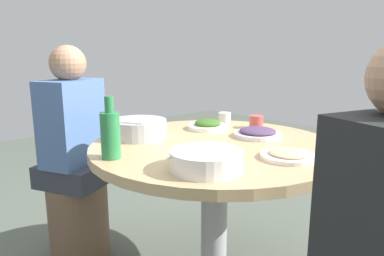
% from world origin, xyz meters
% --- Properties ---
extents(round_dining_table, '(1.14, 1.14, 0.76)m').
position_xyz_m(round_dining_table, '(0.00, 0.00, 0.64)').
color(round_dining_table, '#99999E').
rests_on(round_dining_table, ground).
extents(rice_bowl, '(0.28, 0.28, 0.10)m').
position_xyz_m(rice_bowl, '(0.20, -0.33, 0.80)').
color(rice_bowl, '#B2B5BA').
rests_on(rice_bowl, round_dining_table).
extents(soup_bowl, '(0.27, 0.26, 0.07)m').
position_xyz_m(soup_bowl, '(0.30, 0.25, 0.79)').
color(soup_bowl, white).
rests_on(soup_bowl, round_dining_table).
extents(dish_eggplant, '(0.23, 0.23, 0.05)m').
position_xyz_m(dish_eggplant, '(-0.25, 0.05, 0.78)').
color(dish_eggplant, silver).
rests_on(dish_eggplant, round_dining_table).
extents(dish_greens, '(0.22, 0.22, 0.05)m').
position_xyz_m(dish_greens, '(-0.19, -0.24, 0.78)').
color(dish_greens, white).
rests_on(dish_greens, round_dining_table).
extents(dish_noodles, '(0.22, 0.22, 0.04)m').
position_xyz_m(dish_noodles, '(-0.04, 0.36, 0.77)').
color(dish_noodles, white).
rests_on(dish_noodles, round_dining_table).
extents(green_bottle, '(0.08, 0.08, 0.25)m').
position_xyz_m(green_bottle, '(0.47, -0.11, 0.86)').
color(green_bottle, '#297C42').
rests_on(green_bottle, round_dining_table).
extents(tea_cup_near, '(0.07, 0.07, 0.06)m').
position_xyz_m(tea_cup_near, '(-0.38, -0.29, 0.79)').
color(tea_cup_near, silver).
rests_on(tea_cup_near, round_dining_table).
extents(tea_cup_far, '(0.08, 0.08, 0.07)m').
position_xyz_m(tea_cup_far, '(-0.41, -0.08, 0.79)').
color(tea_cup_far, '#BD4949').
rests_on(tea_cup_far, round_dining_table).
extents(stool_for_diner_right, '(0.34, 0.34, 0.45)m').
position_xyz_m(stool_for_diner_right, '(0.36, -0.73, 0.22)').
color(stool_for_diner_right, brown).
rests_on(stool_for_diner_right, ground).
extents(diner_right, '(0.44, 0.45, 0.76)m').
position_xyz_m(diner_right, '(0.36, -0.73, 0.76)').
color(diner_right, '#2D333D').
rests_on(diner_right, stool_for_diner_right).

